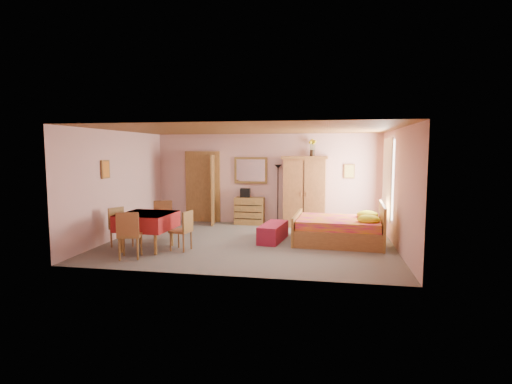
% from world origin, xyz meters
% --- Properties ---
extents(floor, '(6.50, 6.50, 0.00)m').
position_xyz_m(floor, '(0.00, 0.00, 0.00)').
color(floor, slate).
rests_on(floor, ground).
extents(ceiling, '(6.50, 6.50, 0.00)m').
position_xyz_m(ceiling, '(0.00, 0.00, 2.60)').
color(ceiling, brown).
rests_on(ceiling, wall_back).
extents(wall_back, '(6.50, 0.10, 2.60)m').
position_xyz_m(wall_back, '(0.00, 2.50, 1.30)').
color(wall_back, '#CC9994').
rests_on(wall_back, floor).
extents(wall_front, '(6.50, 0.10, 2.60)m').
position_xyz_m(wall_front, '(0.00, -2.50, 1.30)').
color(wall_front, '#CC9994').
rests_on(wall_front, floor).
extents(wall_left, '(0.10, 5.00, 2.60)m').
position_xyz_m(wall_left, '(-3.25, 0.00, 1.30)').
color(wall_left, '#CC9994').
rests_on(wall_left, floor).
extents(wall_right, '(0.10, 5.00, 2.60)m').
position_xyz_m(wall_right, '(3.25, 0.00, 1.30)').
color(wall_right, '#CC9994').
rests_on(wall_right, floor).
extents(doorway, '(1.06, 0.12, 2.15)m').
position_xyz_m(doorway, '(-1.90, 2.47, 1.02)').
color(doorway, '#9E6B35').
rests_on(doorway, floor).
extents(window, '(0.08, 1.40, 1.95)m').
position_xyz_m(window, '(3.21, 1.20, 1.45)').
color(window, white).
rests_on(window, wall_right).
extents(picture_left, '(0.04, 0.32, 0.42)m').
position_xyz_m(picture_left, '(-3.22, -0.60, 1.70)').
color(picture_left, orange).
rests_on(picture_left, wall_left).
extents(picture_back, '(0.30, 0.04, 0.40)m').
position_xyz_m(picture_back, '(2.35, 2.47, 1.55)').
color(picture_back, '#D8BF59').
rests_on(picture_back, wall_back).
extents(chest_of_drawers, '(0.83, 0.42, 0.78)m').
position_xyz_m(chest_of_drawers, '(-0.44, 2.25, 0.39)').
color(chest_of_drawers, olive).
rests_on(chest_of_drawers, floor).
extents(wall_mirror, '(0.97, 0.05, 0.77)m').
position_xyz_m(wall_mirror, '(-0.44, 2.46, 1.55)').
color(wall_mirror, white).
rests_on(wall_mirror, wall_back).
extents(stereo, '(0.28, 0.21, 0.26)m').
position_xyz_m(stereo, '(-0.57, 2.28, 0.91)').
color(stereo, black).
rests_on(stereo, chest_of_drawers).
extents(floor_lamp, '(0.27, 0.27, 1.73)m').
position_xyz_m(floor_lamp, '(0.37, 2.31, 0.86)').
color(floor_lamp, black).
rests_on(floor_lamp, floor).
extents(wardrobe, '(1.27, 0.68, 1.97)m').
position_xyz_m(wardrobe, '(1.14, 2.21, 0.98)').
color(wardrobe, '#A26537').
rests_on(wardrobe, floor).
extents(sunflower_vase, '(0.20, 0.20, 0.48)m').
position_xyz_m(sunflower_vase, '(1.33, 2.33, 2.21)').
color(sunflower_vase, gold).
rests_on(sunflower_vase, wardrobe).
extents(bed, '(2.10, 1.69, 0.93)m').
position_xyz_m(bed, '(2.03, 0.36, 0.47)').
color(bed, '#CB136C').
rests_on(bed, floor).
extents(bench, '(0.61, 1.27, 0.41)m').
position_xyz_m(bench, '(0.51, 0.28, 0.20)').
color(bench, maroon).
rests_on(bench, floor).
extents(dining_table, '(1.13, 1.13, 0.79)m').
position_xyz_m(dining_table, '(-2.05, -0.99, 0.39)').
color(dining_table, maroon).
rests_on(dining_table, floor).
extents(chair_south, '(0.53, 0.53, 0.94)m').
position_xyz_m(chair_south, '(-2.07, -1.72, 0.47)').
color(chair_south, olive).
rests_on(chair_south, floor).
extents(chair_north, '(0.56, 0.56, 0.94)m').
position_xyz_m(chair_north, '(-2.01, -0.25, 0.47)').
color(chair_north, '#AF803B').
rests_on(chair_north, floor).
extents(chair_west, '(0.52, 0.52, 0.87)m').
position_xyz_m(chair_west, '(-2.69, -0.92, 0.43)').
color(chair_west, '#985E33').
rests_on(chair_west, floor).
extents(chair_east, '(0.45, 0.45, 0.85)m').
position_xyz_m(chair_east, '(-1.31, -0.95, 0.43)').
color(chair_east, brown).
rests_on(chair_east, floor).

